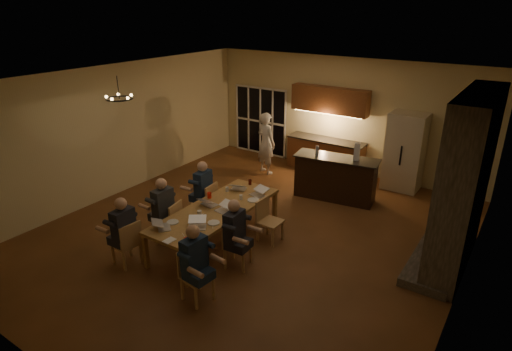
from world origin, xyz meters
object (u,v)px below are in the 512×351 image
at_px(person_right_near, 195,264).
at_px(mug_back, 227,189).
at_px(chair_right_mid, 238,245).
at_px(laptop_c, 209,200).
at_px(chair_left_mid, 168,222).
at_px(laptop_f, 257,191).
at_px(person_left_mid, 164,210).
at_px(bar_blender, 357,152).
at_px(laptop_d, 224,206).
at_px(chair_left_far, 204,202).
at_px(person_right_mid, 235,235).
at_px(standing_person, 266,143).
at_px(laptop_b, 197,222).
at_px(bar_island, 335,178).
at_px(person_left_far, 204,191).
at_px(refrigerator, 405,152).
at_px(laptop_e, 239,184).
at_px(chair_right_far, 270,221).
at_px(chandelier, 119,99).
at_px(laptop_a, 164,222).
at_px(plate_far, 253,200).
at_px(person_left_near, 124,233).
at_px(plate_near, 214,223).
at_px(chair_left_near, 126,243).
at_px(can_silver, 193,219).
at_px(plate_left, 173,222).
at_px(mug_mid, 241,197).
at_px(can_cola, 250,182).
at_px(bar_bottle, 317,151).
at_px(dining_table, 217,226).
at_px(chair_right_near, 197,276).
at_px(redcup_mid, 209,195).
at_px(mug_front, 199,213).

xyz_separation_m(person_right_near, mug_back, (-1.20, 2.41, 0.11)).
distance_m(chair_right_mid, laptop_c, 1.26).
xyz_separation_m(chair_left_mid, laptop_f, (1.15, 1.50, 0.42)).
distance_m(person_left_mid, bar_blender, 4.64).
bearing_deg(mug_back, laptop_d, -56.31).
xyz_separation_m(chair_left_far, person_right_mid, (1.68, -1.13, 0.24)).
height_order(standing_person, laptop_b, standing_person).
bearing_deg(bar_island, person_left_far, -134.63).
bearing_deg(chair_left_far, refrigerator, 138.51).
bearing_deg(laptop_e, chair_right_far, 141.93).
relative_size(chandelier, mug_back, 5.34).
bearing_deg(laptop_a, plate_far, -71.69).
relative_size(person_left_near, plate_near, 6.13).
height_order(chair_left_near, laptop_a, laptop_a).
height_order(laptop_d, can_silver, laptop_d).
relative_size(chair_right_far, plate_left, 4.03).
distance_m(standing_person, laptop_c, 3.87).
xyz_separation_m(chair_left_near, laptop_b, (1.09, 0.74, 0.42)).
bearing_deg(bar_blender, laptop_b, -124.74).
relative_size(chair_left_mid, person_right_mid, 0.64).
xyz_separation_m(mug_mid, bar_blender, (1.40, 2.72, 0.49)).
bearing_deg(plate_left, can_cola, 85.55).
distance_m(laptop_a, laptop_b, 0.60).
relative_size(chandelier, laptop_c, 1.67).
relative_size(can_cola, bar_bottle, 0.50).
distance_m(dining_table, standing_person, 4.03).
bearing_deg(chair_left_mid, standing_person, 174.90).
bearing_deg(refrigerator, chair_right_far, -108.63).
xyz_separation_m(chair_right_near, chair_right_far, (-0.01, 2.24, 0.00)).
xyz_separation_m(person_left_near, redcup_mid, (0.40, 1.90, 0.12)).
bearing_deg(laptop_c, laptop_a, 94.32).
relative_size(person_right_near, laptop_c, 4.31).
distance_m(chandelier, laptop_f, 3.35).
bearing_deg(laptop_b, chair_left_near, 178.52).
relative_size(chair_left_near, laptop_a, 2.78).
bearing_deg(mug_back, laptop_a, -88.88).
distance_m(dining_table, chair_left_far, 1.02).
height_order(chair_right_far, plate_near, chair_right_far).
height_order(chandelier, plate_near, chandelier).
xyz_separation_m(chair_left_near, chair_left_mid, (0.08, 1.01, 0.00)).
xyz_separation_m(bar_island, mug_back, (-1.43, -2.47, 0.26)).
xyz_separation_m(mug_front, bar_bottle, (0.71, 3.53, 0.40)).
distance_m(chair_left_mid, chair_left_far, 1.13).
relative_size(laptop_b, plate_near, 1.42).
xyz_separation_m(person_right_near, laptop_a, (-1.17, 0.49, 0.17)).
distance_m(chandelier, bar_bottle, 4.68).
distance_m(bar_island, person_left_mid, 4.30).
height_order(refrigerator, laptop_c, refrigerator).
distance_m(chair_right_near, can_cola, 3.15).
bearing_deg(bar_island, laptop_f, -116.58).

